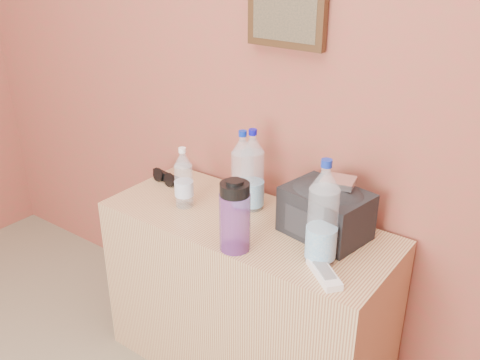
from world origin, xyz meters
name	(u,v)px	position (x,y,z in m)	size (l,w,h in m)	color
picture_frame	(286,10)	(-0.14, 1.98, 1.40)	(0.30, 0.03, 0.25)	#382311
dresser	(246,297)	(-0.14, 1.75, 0.34)	(1.10, 0.46, 0.69)	#AD8447
pet_large_b	(243,174)	(-0.22, 1.83, 0.82)	(0.08, 0.08, 0.31)	white
pet_large_c	(252,174)	(-0.19, 1.85, 0.82)	(0.09, 0.09, 0.32)	white
pet_large_d	(323,218)	(0.19, 1.68, 0.84)	(0.09, 0.09, 0.35)	silver
pet_small	(184,181)	(-0.41, 1.71, 0.79)	(0.07, 0.07, 0.24)	silver
nalgene_bottle	(235,216)	(-0.07, 1.58, 0.81)	(0.10, 0.10, 0.25)	#662D88
sunglasses	(167,178)	(-0.61, 1.82, 0.71)	(0.16, 0.06, 0.04)	black
ac_remote	(324,273)	(0.25, 1.61, 0.70)	(0.17, 0.05, 0.02)	beige
toiletry_bag	(326,210)	(0.13, 1.84, 0.78)	(0.28, 0.20, 0.19)	black
foil_packet	(338,182)	(0.15, 1.86, 0.89)	(0.11, 0.09, 0.02)	silver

